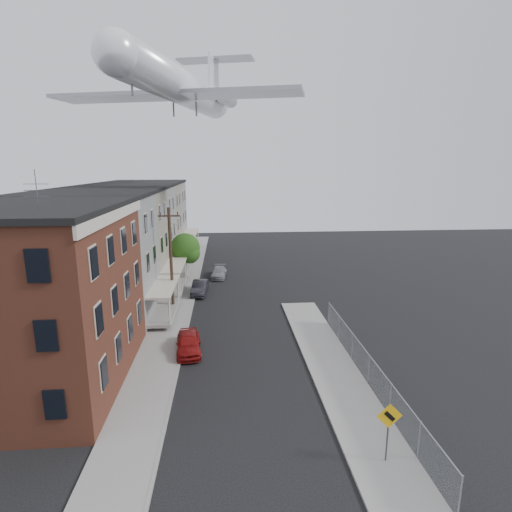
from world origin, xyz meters
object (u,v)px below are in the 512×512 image
(warning_sign, at_px, (389,424))
(car_mid, at_px, (200,288))
(car_far, at_px, (219,272))
(airplane, at_px, (183,88))
(street_tree, at_px, (186,249))
(utility_pole, at_px, (171,259))
(car_near, at_px, (189,343))

(warning_sign, distance_m, car_mid, 25.49)
(car_far, xyz_separation_m, airplane, (-3.07, -2.19, 19.13))
(street_tree, height_order, car_far, street_tree)
(utility_pole, bearing_deg, airplane, 85.07)
(car_near, xyz_separation_m, airplane, (-1.27, 16.43, 19.02))
(street_tree, bearing_deg, utility_pole, -91.89)
(warning_sign, relative_size, airplane, 0.10)
(utility_pole, relative_size, airplane, 0.33)
(warning_sign, relative_size, car_mid, 0.71)
(street_tree, xyz_separation_m, car_near, (1.67, -17.85, -2.77))
(warning_sign, xyz_separation_m, street_tree, (-10.87, 28.95, 1.57))
(utility_pole, relative_size, car_far, 2.29)
(street_tree, height_order, car_near, street_tree)
(warning_sign, relative_size, car_far, 0.71)
(utility_pole, distance_m, car_near, 9.10)
(warning_sign, height_order, car_far, warning_sign)
(street_tree, relative_size, car_far, 1.32)
(street_tree, bearing_deg, car_near, -84.65)
(utility_pole, distance_m, airplane, 17.27)
(car_near, distance_m, airplane, 25.16)
(car_near, height_order, car_far, car_near)
(street_tree, xyz_separation_m, car_mid, (1.67, -5.21, -2.80))
(street_tree, bearing_deg, car_far, 12.41)
(airplane, bearing_deg, street_tree, 105.88)
(street_tree, height_order, airplane, airplane)
(car_mid, xyz_separation_m, airplane, (-1.27, 3.79, 19.04))
(car_mid, relative_size, car_far, 1.01)
(utility_pole, relative_size, street_tree, 1.73)
(utility_pole, bearing_deg, car_mid, 67.00)
(utility_pole, height_order, airplane, airplane)
(street_tree, height_order, car_mid, street_tree)
(street_tree, xyz_separation_m, airplane, (0.41, -1.43, 16.25))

